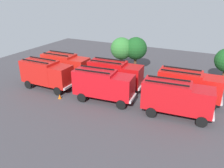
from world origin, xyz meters
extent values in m
plane|color=#423F44|center=(0.00, 0.00, 0.00)|extent=(54.12, 54.12, 0.00)
cube|color=red|center=(-6.19, -2.09, 2.10)|extent=(2.21, 2.51, 2.60)
cube|color=#8C9EAD|center=(-5.14, -2.08, 2.41)|extent=(0.09, 2.13, 1.46)
cube|color=red|center=(-9.69, -2.10, 2.25)|extent=(4.81, 2.52, 2.90)
cube|color=black|center=(-9.69, -1.42, 3.82)|extent=(4.32, 0.14, 0.12)
cube|color=black|center=(-9.69, -2.79, 3.82)|extent=(4.32, 0.14, 0.12)
cube|color=silver|center=(-4.99, -2.08, 0.95)|extent=(0.21, 2.38, 0.28)
cylinder|color=black|center=(-5.99, -0.89, 0.55)|extent=(1.10, 0.35, 1.10)
cylinder|color=black|center=(-5.98, -3.29, 0.55)|extent=(1.10, 0.35, 1.10)
cylinder|color=black|center=(-10.89, -0.91, 0.55)|extent=(1.10, 0.35, 1.10)
cylinder|color=black|center=(-10.88, -3.31, 0.55)|extent=(1.10, 0.35, 1.10)
cube|color=red|center=(2.32, -1.84, 2.10)|extent=(2.42, 2.69, 2.60)
cube|color=#8C9EAD|center=(3.36, -1.75, 2.41)|extent=(0.27, 2.12, 1.46)
cube|color=red|center=(-1.17, -2.16, 2.25)|extent=(5.01, 2.93, 2.90)
cube|color=black|center=(-1.23, -1.48, 3.82)|extent=(4.31, 0.51, 0.12)
cube|color=black|center=(-1.11, -2.85, 3.82)|extent=(4.31, 0.51, 0.12)
cube|color=silver|center=(3.51, -1.74, 0.95)|extent=(0.42, 2.38, 0.28)
cylinder|color=black|center=(2.41, -0.63, 0.55)|extent=(1.13, 0.45, 1.10)
cylinder|color=black|center=(2.63, -3.02, 0.55)|extent=(1.13, 0.45, 1.10)
cylinder|color=black|center=(-2.47, -1.08, 0.55)|extent=(1.13, 0.45, 1.10)
cylinder|color=black|center=(-2.25, -3.47, 0.55)|extent=(1.13, 0.45, 1.10)
cube|color=red|center=(10.71, -1.62, 2.10)|extent=(2.40, 2.67, 2.60)
cube|color=#8C9EAD|center=(11.76, -1.53, 2.41)|extent=(0.26, 2.12, 1.46)
cube|color=red|center=(7.23, -1.91, 2.25)|extent=(4.99, 2.89, 2.90)
cube|color=black|center=(7.17, -1.22, 3.82)|extent=(4.32, 0.48, 0.12)
cube|color=black|center=(7.28, -2.59, 3.82)|extent=(4.32, 0.48, 0.12)
cube|color=silver|center=(11.91, -1.52, 0.95)|extent=(0.40, 2.38, 0.28)
cylinder|color=black|center=(10.81, -0.41, 0.55)|extent=(1.13, 0.44, 1.10)
cylinder|color=black|center=(11.01, -2.80, 0.55)|extent=(1.13, 0.44, 1.10)
cylinder|color=black|center=(5.93, -0.81, 0.55)|extent=(1.13, 0.44, 1.10)
cylinder|color=black|center=(6.13, -3.20, 0.55)|extent=(1.13, 0.44, 1.10)
cube|color=red|center=(-6.01, 1.79, 2.10)|extent=(2.24, 2.53, 2.60)
cube|color=#8C9EAD|center=(-4.96, 1.81, 2.41)|extent=(0.11, 2.13, 1.46)
cube|color=red|center=(-9.51, 1.74, 2.25)|extent=(4.84, 2.57, 2.90)
cube|color=black|center=(-9.52, 2.43, 3.82)|extent=(4.32, 0.18, 0.12)
cube|color=black|center=(-9.50, 1.05, 3.82)|extent=(4.32, 0.18, 0.12)
cube|color=silver|center=(-4.81, 1.81, 0.95)|extent=(0.24, 2.38, 0.28)
cylinder|color=black|center=(-5.83, 2.99, 0.55)|extent=(1.11, 0.37, 1.10)
cylinder|color=black|center=(-5.80, 0.59, 0.55)|extent=(1.11, 0.37, 1.10)
cylinder|color=black|center=(-10.73, 2.92, 0.55)|extent=(1.11, 0.37, 1.10)
cylinder|color=black|center=(-10.70, 0.52, 0.55)|extent=(1.11, 0.37, 1.10)
cube|color=red|center=(2.01, 1.87, 2.10)|extent=(2.33, 2.61, 2.60)
cube|color=#8C9EAD|center=(3.06, 1.93, 2.41)|extent=(0.19, 2.13, 1.46)
cube|color=red|center=(-1.48, 1.69, 2.25)|extent=(4.92, 2.74, 2.90)
cube|color=black|center=(-1.52, 2.38, 3.82)|extent=(4.32, 0.34, 0.12)
cube|color=black|center=(-1.45, 1.00, 3.82)|extent=(4.32, 0.34, 0.12)
cube|color=silver|center=(3.21, 1.93, 0.95)|extent=(0.32, 2.38, 0.28)
cylinder|color=black|center=(2.15, 3.08, 0.55)|extent=(1.12, 0.41, 1.10)
cylinder|color=black|center=(2.27, 0.68, 0.55)|extent=(1.12, 0.41, 1.10)
cylinder|color=black|center=(-2.74, 2.83, 0.55)|extent=(1.12, 0.41, 1.10)
cylinder|color=black|center=(-2.62, 0.43, 0.55)|extent=(1.12, 0.41, 1.10)
cube|color=red|center=(11.32, 2.15, 2.10)|extent=(2.29, 2.58, 2.60)
cube|color=#8C9EAD|center=(12.37, 2.19, 2.41)|extent=(0.16, 2.13, 1.46)
cube|color=red|center=(7.82, 2.03, 2.25)|extent=(4.89, 2.67, 2.90)
cube|color=black|center=(7.80, 2.71, 3.82)|extent=(4.32, 0.28, 0.12)
cube|color=black|center=(7.85, 1.34, 3.82)|extent=(4.32, 0.28, 0.12)
cube|color=silver|center=(12.52, 2.20, 0.95)|extent=(0.29, 2.38, 0.28)
cylinder|color=black|center=(11.48, 3.36, 0.55)|extent=(1.11, 0.39, 1.10)
cylinder|color=black|center=(11.57, 0.96, 0.55)|extent=(1.11, 0.39, 1.10)
cylinder|color=black|center=(6.58, 3.18, 0.55)|extent=(1.11, 0.39, 1.10)
cylinder|color=black|center=(6.67, 0.78, 0.55)|extent=(1.11, 0.39, 1.10)
cylinder|color=black|center=(4.53, 2.47, 0.37)|extent=(0.16, 0.16, 0.74)
cylinder|color=black|center=(4.68, 2.33, 0.37)|extent=(0.16, 0.16, 0.74)
cube|color=#B7140F|center=(4.60, 2.40, 1.06)|extent=(0.47, 0.46, 0.64)
sphere|color=#9E704C|center=(4.60, 2.40, 1.49)|extent=(0.21, 0.21, 0.21)
cylinder|color=#B7140F|center=(4.60, 2.40, 1.57)|extent=(0.26, 0.26, 0.06)
cylinder|color=black|center=(11.85, 5.21, 0.40)|extent=(0.16, 0.16, 0.80)
cylinder|color=black|center=(11.67, 5.32, 0.40)|extent=(0.16, 0.16, 0.80)
cube|color=gold|center=(11.76, 5.26, 1.15)|extent=(0.48, 0.43, 0.70)
sphere|color=#9E704C|center=(11.76, 5.26, 1.61)|extent=(0.23, 0.23, 0.23)
cylinder|color=gold|center=(11.76, 5.26, 1.70)|extent=(0.28, 0.28, 0.07)
cylinder|color=brown|center=(-2.71, 8.90, 1.10)|extent=(0.44, 0.44, 2.19)
sphere|color=#337A33|center=(-2.71, 8.90, 3.69)|extent=(3.51, 3.51, 3.51)
cylinder|color=brown|center=(-0.65, 9.77, 1.11)|extent=(0.44, 0.44, 2.22)
sphere|color=#19511E|center=(-0.65, 9.77, 3.73)|extent=(3.55, 3.55, 3.55)
cylinder|color=brown|center=(12.46, 10.22, 1.02)|extent=(0.41, 0.41, 2.03)
cone|color=#F2600C|center=(4.60, 5.01, 0.31)|extent=(0.43, 0.43, 0.61)
cone|color=#F2600C|center=(-5.15, -3.97, 0.29)|extent=(0.40, 0.40, 0.57)
camera|label=1|loc=(11.52, -23.21, 12.22)|focal=36.02mm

